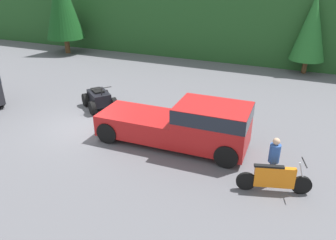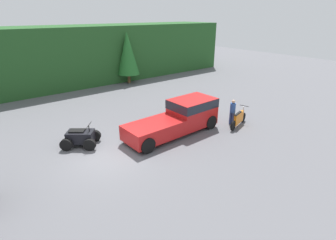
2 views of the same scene
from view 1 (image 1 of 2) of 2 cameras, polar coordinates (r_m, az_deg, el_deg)
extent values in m
plane|color=#5B5B60|center=(15.12, -14.18, -1.06)|extent=(80.00, 80.00, 0.00)
cube|color=#235123|center=(28.24, 5.47, 17.46)|extent=(44.00, 6.00, 5.59)
cylinder|color=brown|center=(28.95, -17.13, 12.30)|extent=(0.41, 0.41, 1.22)
cone|color=#144719|center=(28.46, -18.03, 18.97)|extent=(2.99, 2.99, 5.58)
cylinder|color=brown|center=(23.98, 22.69, 8.61)|extent=(0.30, 0.30, 0.91)
cone|color=#236628|center=(23.48, 23.73, 14.52)|extent=(2.23, 2.23, 4.16)
cube|color=red|center=(12.34, 7.74, -1.08)|extent=(2.73, 1.97, 1.65)
cube|color=#1E232D|center=(12.12, 7.89, 1.23)|extent=(2.75, 1.99, 0.53)
cube|color=red|center=(13.45, -4.72, -0.54)|extent=(3.32, 1.98, 0.86)
cylinder|color=black|center=(13.26, 11.78, -2.52)|extent=(0.88, 0.30, 0.87)
cylinder|color=black|center=(11.75, 10.15, -6.18)|extent=(0.88, 0.30, 0.87)
cylinder|color=black|center=(14.70, -6.95, 0.68)|extent=(0.88, 0.30, 0.87)
cylinder|color=black|center=(13.36, -10.47, -2.18)|extent=(0.88, 0.30, 0.87)
cylinder|color=black|center=(11.17, 22.22, -10.45)|extent=(0.63, 0.27, 0.63)
cylinder|color=black|center=(10.82, 13.42, -10.31)|extent=(0.63, 0.27, 0.63)
cube|color=orange|center=(10.84, 18.04, -9.43)|extent=(1.24, 0.50, 0.70)
cylinder|color=#B7B7BC|center=(10.93, 22.31, -8.67)|extent=(0.31, 0.13, 0.80)
cylinder|color=black|center=(10.72, 22.67, -6.82)|extent=(0.20, 0.59, 0.04)
cube|color=black|center=(10.59, 17.21, -7.71)|extent=(0.91, 0.39, 0.06)
cylinder|color=black|center=(16.43, -9.40, 2.78)|extent=(0.65, 0.58, 0.65)
cylinder|color=black|center=(16.15, -13.02, 2.05)|extent=(0.65, 0.58, 0.65)
cylinder|color=black|center=(17.53, -10.77, 4.11)|extent=(0.65, 0.58, 0.65)
cylinder|color=black|center=(17.26, -14.18, 3.44)|extent=(0.65, 0.58, 0.65)
cube|color=black|center=(16.75, -11.91, 3.82)|extent=(1.60, 1.51, 0.60)
cylinder|color=black|center=(16.13, -11.51, 4.84)|extent=(0.07, 0.07, 0.35)
cylinder|color=black|center=(16.07, -11.57, 5.42)|extent=(0.66, 0.82, 0.04)
cube|color=black|center=(16.77, -12.17, 5.07)|extent=(0.92, 0.87, 0.08)
cylinder|color=navy|center=(11.35, 17.57, -8.42)|extent=(0.20, 0.20, 0.83)
cylinder|color=navy|center=(11.19, 17.60, -8.94)|extent=(0.20, 0.20, 0.83)
cylinder|color=#2D5199|center=(10.90, 18.07, -5.51)|extent=(0.39, 0.39, 0.62)
sphere|color=tan|center=(10.70, 18.37, -3.56)|extent=(0.25, 0.25, 0.22)
camera|label=2|loc=(13.40, -70.25, 10.31)|focal=28.00mm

